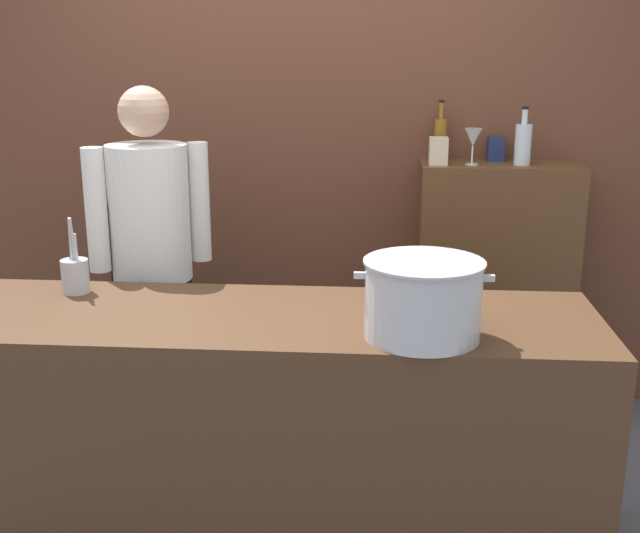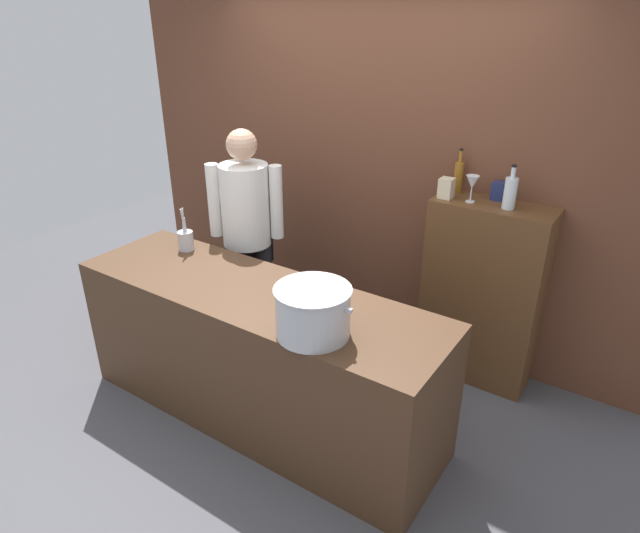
{
  "view_description": "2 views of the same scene",
  "coord_description": "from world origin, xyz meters",
  "px_view_note": "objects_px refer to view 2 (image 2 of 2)",
  "views": [
    {
      "loc": [
        0.39,
        -2.61,
        1.81
      ],
      "look_at": [
        0.16,
        0.4,
        0.97
      ],
      "focal_mm": 44.1,
      "sensor_mm": 36.0,
      "label": 1
    },
    {
      "loc": [
        1.89,
        -2.12,
        2.42
      ],
      "look_at": [
        0.19,
        0.4,
        0.95
      ],
      "focal_mm": 30.98,
      "sensor_mm": 36.0,
      "label": 2
    }
  ],
  "objects_px": {
    "chef": "(247,227)",
    "utensil_crock": "(186,240)",
    "spice_tin_navy": "(499,191)",
    "stockpot_large": "(313,312)",
    "wine_bottle_amber": "(458,176)",
    "spice_tin_cream": "(446,188)",
    "wine_bottle_clear": "(510,192)",
    "wine_glass_tall": "(472,183)"
  },
  "relations": [
    {
      "from": "chef",
      "to": "utensil_crock",
      "type": "xyz_separation_m",
      "value": [
        -0.18,
        -0.42,
        0.01
      ]
    },
    {
      "from": "spice_tin_navy",
      "to": "utensil_crock",
      "type": "bearing_deg",
      "value": -147.53
    },
    {
      "from": "stockpot_large",
      "to": "utensil_crock",
      "type": "distance_m",
      "value": 1.36
    },
    {
      "from": "wine_bottle_amber",
      "to": "spice_tin_navy",
      "type": "distance_m",
      "value": 0.28
    },
    {
      "from": "spice_tin_cream",
      "to": "spice_tin_navy",
      "type": "bearing_deg",
      "value": 27.8
    },
    {
      "from": "utensil_crock",
      "to": "spice_tin_navy",
      "type": "bearing_deg",
      "value": 32.47
    },
    {
      "from": "wine_bottle_amber",
      "to": "stockpot_large",
      "type": "bearing_deg",
      "value": -95.56
    },
    {
      "from": "wine_bottle_clear",
      "to": "spice_tin_cream",
      "type": "xyz_separation_m",
      "value": [
        -0.39,
        -0.02,
        -0.04
      ]
    },
    {
      "from": "spice_tin_cream",
      "to": "wine_bottle_amber",
      "type": "bearing_deg",
      "value": 83.09
    },
    {
      "from": "stockpot_large",
      "to": "spice_tin_cream",
      "type": "bearing_deg",
      "value": 84.59
    },
    {
      "from": "wine_bottle_amber",
      "to": "wine_glass_tall",
      "type": "bearing_deg",
      "value": -44.1
    },
    {
      "from": "spice_tin_cream",
      "to": "wine_bottle_clear",
      "type": "bearing_deg",
      "value": 3.24
    },
    {
      "from": "chef",
      "to": "wine_bottle_amber",
      "type": "height_order",
      "value": "chef"
    },
    {
      "from": "chef",
      "to": "wine_bottle_amber",
      "type": "bearing_deg",
      "value": 179.13
    },
    {
      "from": "chef",
      "to": "wine_glass_tall",
      "type": "xyz_separation_m",
      "value": [
        1.41,
        0.53,
        0.43
      ]
    },
    {
      "from": "stockpot_large",
      "to": "wine_bottle_amber",
      "type": "bearing_deg",
      "value": 84.44
    },
    {
      "from": "chef",
      "to": "spice_tin_cream",
      "type": "bearing_deg",
      "value": 173.95
    },
    {
      "from": "wine_bottle_clear",
      "to": "spice_tin_cream",
      "type": "height_order",
      "value": "wine_bottle_clear"
    },
    {
      "from": "spice_tin_navy",
      "to": "chef",
      "type": "bearing_deg",
      "value": -156.35
    },
    {
      "from": "wine_bottle_amber",
      "to": "spice_tin_cream",
      "type": "relative_size",
      "value": 2.25
    },
    {
      "from": "stockpot_large",
      "to": "wine_glass_tall",
      "type": "bearing_deg",
      "value": 77.91
    },
    {
      "from": "wine_bottle_amber",
      "to": "spice_tin_cream",
      "type": "height_order",
      "value": "wine_bottle_amber"
    },
    {
      "from": "wine_glass_tall",
      "to": "stockpot_large",
      "type": "bearing_deg",
      "value": -102.09
    },
    {
      "from": "wine_bottle_clear",
      "to": "wine_glass_tall",
      "type": "bearing_deg",
      "value": -177.07
    },
    {
      "from": "wine_bottle_clear",
      "to": "chef",
      "type": "bearing_deg",
      "value": -161.69
    },
    {
      "from": "wine_bottle_clear",
      "to": "spice_tin_navy",
      "type": "height_order",
      "value": "wine_bottle_clear"
    },
    {
      "from": "utensil_crock",
      "to": "wine_bottle_amber",
      "type": "height_order",
      "value": "wine_bottle_amber"
    },
    {
      "from": "chef",
      "to": "spice_tin_cream",
      "type": "xyz_separation_m",
      "value": [
        1.25,
        0.52,
        0.37
      ]
    },
    {
      "from": "stockpot_large",
      "to": "wine_bottle_clear",
      "type": "height_order",
      "value": "wine_bottle_clear"
    },
    {
      "from": "utensil_crock",
      "to": "chef",
      "type": "bearing_deg",
      "value": 67.04
    },
    {
      "from": "spice_tin_cream",
      "to": "wine_glass_tall",
      "type": "bearing_deg",
      "value": 3.69
    },
    {
      "from": "utensil_crock",
      "to": "spice_tin_navy",
      "type": "relative_size",
      "value": 2.57
    },
    {
      "from": "stockpot_large",
      "to": "wine_glass_tall",
      "type": "distance_m",
      "value": 1.41
    },
    {
      "from": "chef",
      "to": "spice_tin_cream",
      "type": "relative_size",
      "value": 12.83
    },
    {
      "from": "wine_bottle_clear",
      "to": "wine_glass_tall",
      "type": "xyz_separation_m",
      "value": [
        -0.23,
        -0.01,
        0.02
      ]
    },
    {
      "from": "utensil_crock",
      "to": "wine_bottle_clear",
      "type": "distance_m",
      "value": 2.1
    },
    {
      "from": "chef",
      "to": "spice_tin_cream",
      "type": "distance_m",
      "value": 1.41
    },
    {
      "from": "wine_bottle_amber",
      "to": "spice_tin_cream",
      "type": "bearing_deg",
      "value": -96.91
    },
    {
      "from": "chef",
      "to": "wine_glass_tall",
      "type": "height_order",
      "value": "chef"
    },
    {
      "from": "wine_glass_tall",
      "to": "spice_tin_cream",
      "type": "distance_m",
      "value": 0.17
    },
    {
      "from": "wine_glass_tall",
      "to": "spice_tin_cream",
      "type": "height_order",
      "value": "wine_glass_tall"
    },
    {
      "from": "wine_bottle_amber",
      "to": "utensil_crock",
      "type": "bearing_deg",
      "value": -143.04
    }
  ]
}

